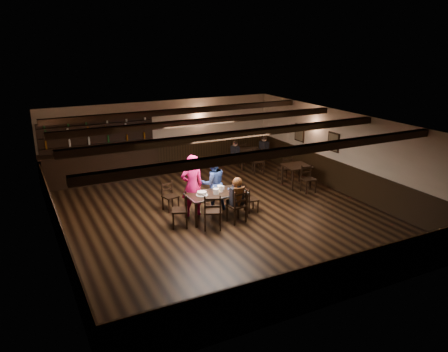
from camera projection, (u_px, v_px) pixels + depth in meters
name	position (u px, v px, depth m)	size (l,w,h in m)	color
ground	(221.00, 215.00, 12.77)	(10.00, 10.00, 0.00)	black
room_shell	(220.00, 157.00, 12.27)	(9.02, 10.02, 2.71)	beige
dining_table	(216.00, 195.00, 12.38)	(1.70, 0.86, 0.75)	black
chair_near_left	(212.00, 209.00, 11.62)	(0.61, 0.60, 1.01)	black
chair_near_right	(238.00, 204.00, 12.07)	(0.50, 0.48, 0.97)	black
chair_end_left	(183.00, 207.00, 11.84)	(0.55, 0.57, 0.96)	black
chair_end_right	(249.00, 198.00, 12.85)	(0.36, 0.38, 0.77)	black
chair_far_pushed	(169.00, 193.00, 13.03)	(0.49, 0.47, 0.87)	black
woman_pink	(192.00, 186.00, 12.49)	(0.66, 0.44, 1.82)	#F71860
man_blue	(213.00, 183.00, 12.95)	(0.80, 0.63, 1.65)	navy
seated_person	(237.00, 193.00, 12.03)	(0.36, 0.54, 0.88)	black
cake	(202.00, 194.00, 12.18)	(0.33, 0.33, 0.10)	white
plate_stack_a	(216.00, 191.00, 12.25)	(0.17, 0.17, 0.16)	white
plate_stack_b	(220.00, 189.00, 12.43)	(0.16, 0.16, 0.19)	white
tea_light	(216.00, 191.00, 12.41)	(0.05, 0.05, 0.06)	#A5A8AD
salt_shaker	(230.00, 190.00, 12.47)	(0.04, 0.04, 0.10)	silver
pepper_shaker	(229.00, 190.00, 12.45)	(0.03, 0.03, 0.08)	#A5A8AD
drink_glass	(223.00, 188.00, 12.60)	(0.07, 0.07, 0.11)	silver
menu_red	(234.00, 191.00, 12.54)	(0.32, 0.23, 0.00)	#9D2911
menu_blue	(232.00, 189.00, 12.68)	(0.27, 0.19, 0.00)	navy
bar_counter	(101.00, 162.00, 15.52)	(4.19, 0.70, 2.20)	black
back_table_a	(297.00, 168.00, 15.03)	(0.91, 0.91, 0.75)	black
back_table_b	(249.00, 152.00, 17.08)	(1.07, 1.07, 0.75)	black
bg_patron_left	(235.00, 150.00, 16.83)	(0.25, 0.36, 0.69)	black
bg_patron_right	(264.00, 145.00, 17.37)	(0.27, 0.39, 0.76)	black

